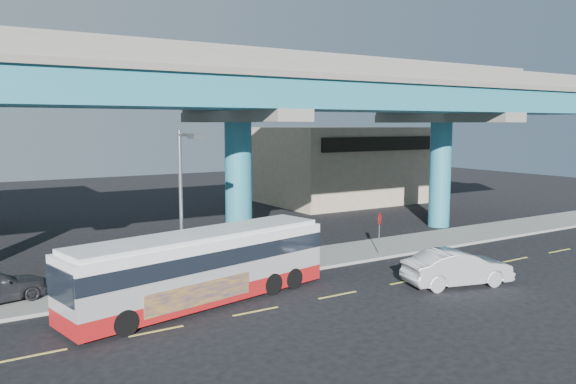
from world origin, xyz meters
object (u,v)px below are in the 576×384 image
sedan (457,268)px  transit_bus (202,265)px  stop_sign (380,225)px  street_lamp (185,186)px

sedan → transit_bus: bearing=85.9°
sedan → stop_sign: (0.72, 6.15, 0.97)m
transit_bus → stop_sign: 11.83m
street_lamp → sedan: bearing=-26.7°
transit_bus → sedan: bearing=-30.6°
transit_bus → street_lamp: (0.03, 1.74, 3.06)m
transit_bus → stop_sign: bearing=0.2°
street_lamp → transit_bus: bearing=-90.9°
transit_bus → street_lamp: street_lamp is taller
sedan → stop_sign: stop_sign is taller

